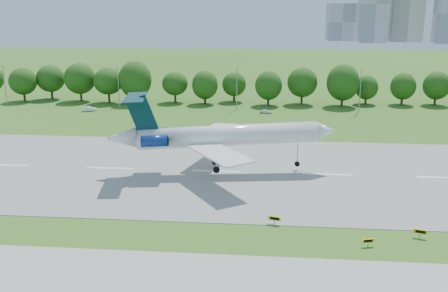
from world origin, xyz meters
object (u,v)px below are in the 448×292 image
service_vehicle_a (90,109)px  airliner (216,135)px  taxi_sign_left (274,218)px  service_vehicle_b (266,111)px

service_vehicle_a → airliner: bearing=-165.0°
taxi_sign_left → airliner: bearing=129.5°
taxi_sign_left → service_vehicle_b: bearing=105.6°
taxi_sign_left → service_vehicle_a: service_vehicle_a is taller
taxi_sign_left → service_vehicle_a: (-52.44, 73.25, -0.23)m
airliner → taxi_sign_left: 24.84m
taxi_sign_left → service_vehicle_b: 74.63m
airliner → service_vehicle_a: 66.81m
service_vehicle_a → service_vehicle_b: (50.57, 1.36, -0.10)m
airliner → service_vehicle_b: (8.46, 52.84, -6.39)m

